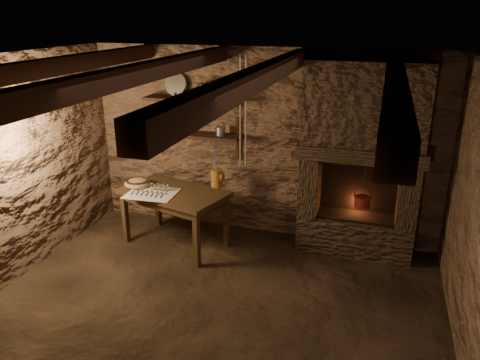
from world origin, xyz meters
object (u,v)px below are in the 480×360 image
(iron_stockpot, at_px, (207,92))
(red_pot, at_px, (362,201))
(work_table, at_px, (175,216))
(wooden_bowl, at_px, (138,183))
(stoneware_jug, at_px, (217,170))

(iron_stockpot, relative_size, red_pot, 0.41)
(work_table, bearing_deg, wooden_bowl, -164.29)
(work_table, xyz_separation_m, iron_stockpot, (0.25, 0.54, 1.46))
(stoneware_jug, bearing_deg, iron_stockpot, 111.21)
(work_table, distance_m, stoneware_jug, 0.77)
(work_table, distance_m, red_pot, 2.28)
(wooden_bowl, distance_m, iron_stockpot, 1.43)
(wooden_bowl, height_order, iron_stockpot, iron_stockpot)
(stoneware_jug, relative_size, red_pot, 0.95)
(stoneware_jug, relative_size, iron_stockpot, 2.29)
(stoneware_jug, xyz_separation_m, wooden_bowl, (-0.95, -0.29, -0.18))
(wooden_bowl, bearing_deg, stoneware_jug, 17.01)
(iron_stockpot, xyz_separation_m, red_pot, (1.97, -0.12, -1.16))
(work_table, height_order, iron_stockpot, iron_stockpot)
(stoneware_jug, relative_size, wooden_bowl, 1.55)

